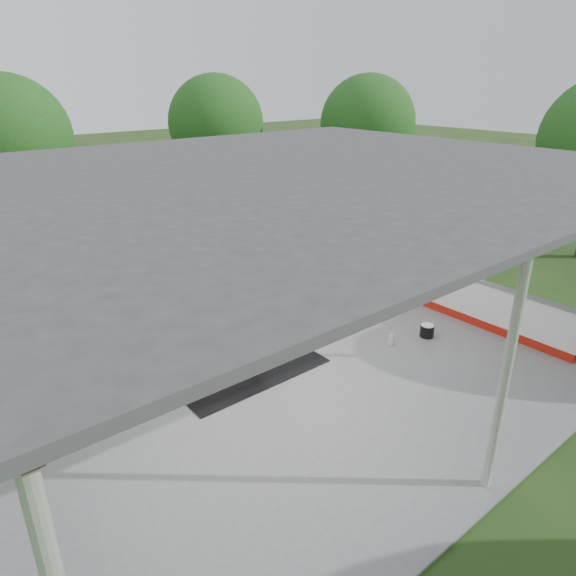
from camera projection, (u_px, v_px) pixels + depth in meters
ground at (285, 361)px, 10.96m from camera, size 100.00×100.00×0.00m
concrete_slab at (285, 360)px, 10.96m from camera, size 12.00×10.00×0.05m
pavilion_structure at (285, 174)px, 9.45m from camera, size 12.60×10.60×4.05m
dasher_board at (421, 284)px, 13.43m from camera, size 0.16×8.00×1.15m
tree_belt at (268, 175)px, 10.34m from camera, size 28.00×28.00×5.80m
rubber_mat at (230, 357)px, 10.97m from camera, size 3.14×2.94×0.02m
horse at (227, 311)px, 10.56m from camera, size 2.78×1.87×2.15m
handler at (351, 278)px, 12.59m from camera, size 0.62×0.81×2.00m
wash_bucket at (427, 330)px, 11.83m from camera, size 0.32×0.32×0.30m
soap_bottle_a at (391, 338)px, 11.46m from camera, size 0.16×0.16×0.33m
soap_bottle_b at (355, 322)px, 12.38m from camera, size 0.12×0.12×0.19m
hose_coil at (343, 309)px, 13.28m from camera, size 1.88×1.17×0.02m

